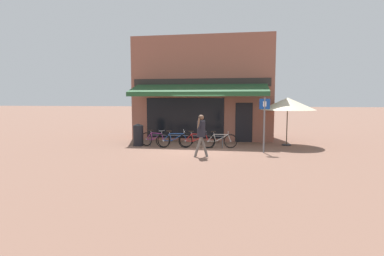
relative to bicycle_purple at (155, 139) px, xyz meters
The scene contains 11 objects.
ground_plane 2.18m from the bicycle_purple, 18.43° to the right, with size 160.00×160.00×0.00m, color brown.
shop_front 4.93m from the bicycle_purple, 63.31° to the left, with size 7.84×4.79×5.75m.
bike_rack_rail 1.50m from the bicycle_purple, ahead, with size 3.64×0.04×0.57m.
bicycle_purple is the anchor object (origin of this frame).
bicycle_blue 1.02m from the bicycle_purple, ahead, with size 1.75×0.70×0.85m.
bicycle_red 2.07m from the bicycle_purple, ahead, with size 1.75×0.52×0.82m.
bicycle_silver 3.10m from the bicycle_purple, ahead, with size 1.72×0.52×0.80m.
pedestrian_adult 3.45m from the bicycle_purple, 40.89° to the right, with size 0.56×0.56×1.69m.
litter_bin 0.91m from the bicycle_purple, behind, with size 0.50×0.50×1.10m.
parking_sign 5.27m from the bicycle_purple, ahead, with size 0.44×0.07×2.37m.
cafe_parasol 6.73m from the bicycle_purple, 12.60° to the left, with size 2.68×2.68×2.37m.
Camera 1 is at (2.05, -13.19, 2.29)m, focal length 28.00 mm.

